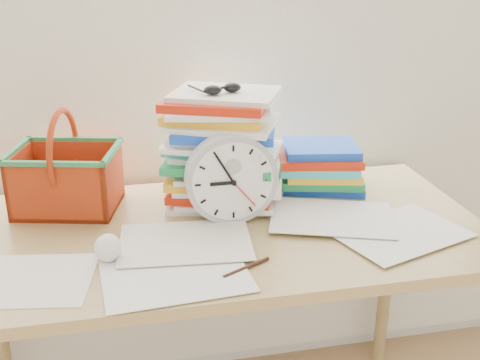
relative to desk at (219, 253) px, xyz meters
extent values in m
cube|color=#9D8149|center=(0.00, 0.00, 0.06)|extent=(1.40, 0.70, 0.03)
cylinder|color=#9D8149|center=(0.65, 0.30, -0.32)|extent=(0.04, 0.04, 0.72)
cylinder|color=#A9AAAD|center=(0.04, 0.04, 0.20)|extent=(0.24, 0.05, 0.24)
sphere|color=white|center=(-0.28, -0.12, 0.11)|extent=(0.07, 0.07, 0.07)
cylinder|color=black|center=(0.02, -0.22, 0.08)|extent=(0.12, 0.07, 0.01)
camera|label=1|loc=(-0.24, -1.40, 0.77)|focal=45.00mm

